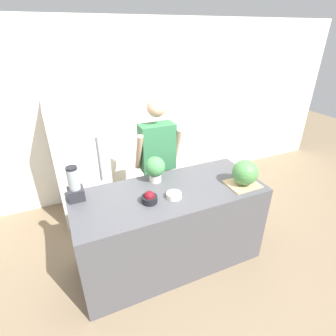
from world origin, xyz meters
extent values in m
plane|color=#7F6B51|center=(0.00, 0.00, 0.00)|extent=(14.00, 14.00, 0.00)
cube|color=white|center=(0.00, 2.16, 1.30)|extent=(8.00, 0.06, 2.60)
cube|color=#4C4C51|center=(0.00, 0.41, 0.47)|extent=(1.99, 0.83, 0.95)
cube|color=white|center=(-0.73, 1.75, 0.83)|extent=(0.66, 0.72, 1.66)
cylinder|color=gray|center=(-0.53, 1.37, 1.00)|extent=(0.02, 0.02, 0.58)
cube|color=gray|center=(0.16, 1.14, 0.42)|extent=(0.32, 0.18, 0.83)
cube|color=#337247|center=(0.16, 1.14, 1.13)|extent=(0.43, 0.22, 0.59)
sphere|color=#DBAD89|center=(0.16, 1.14, 1.62)|extent=(0.23, 0.23, 0.23)
cylinder|color=#DBAD89|center=(-0.09, 1.10, 1.12)|extent=(0.07, 0.24, 0.50)
cylinder|color=#DBAD89|center=(0.41, 1.10, 1.12)|extent=(0.07, 0.24, 0.50)
cube|color=tan|center=(0.77, 0.21, 0.95)|extent=(0.33, 0.29, 0.01)
sphere|color=#4C8C47|center=(0.77, 0.21, 1.10)|extent=(0.27, 0.27, 0.27)
cylinder|color=black|center=(-0.26, 0.32, 0.98)|extent=(0.15, 0.15, 0.07)
sphere|color=maroon|center=(-0.26, 0.32, 1.01)|extent=(0.11, 0.11, 0.11)
cylinder|color=white|center=(-0.01, 0.29, 0.97)|extent=(0.15, 0.15, 0.05)
sphere|color=white|center=(-0.01, 0.29, 1.00)|extent=(0.08, 0.08, 0.08)
cube|color=#28282D|center=(-0.89, 0.65, 1.01)|extent=(0.15, 0.15, 0.12)
cylinder|color=#99A3AD|center=(-0.89, 0.65, 1.17)|extent=(0.11, 0.11, 0.21)
cylinder|color=black|center=(-0.89, 0.65, 1.29)|extent=(0.10, 0.10, 0.02)
cylinder|color=beige|center=(-0.06, 0.67, 0.99)|extent=(0.13, 0.13, 0.09)
sphere|color=#478E4C|center=(-0.06, 0.67, 1.13)|extent=(0.22, 0.22, 0.22)
camera|label=1|loc=(-0.94, -1.65, 2.42)|focal=28.00mm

